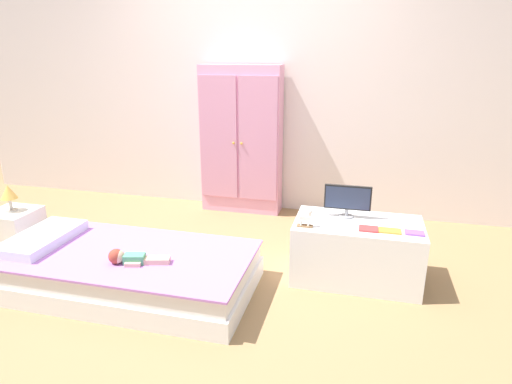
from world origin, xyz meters
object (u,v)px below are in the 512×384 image
doll (128,258)px  nightstand (16,233)px  bed (128,270)px  book_red (368,229)px  tv_stand (356,251)px  rocking_horse_toy (306,218)px  tv_monitor (348,199)px  table_lamp (9,193)px  book_purple (415,233)px  book_orange (390,231)px  wardrobe (241,140)px

doll → nightstand: size_ratio=1.03×
doll → bed: bearing=124.5°
doll → book_red: (1.49, 0.54, 0.13)m
nightstand → tv_stand: bearing=5.9°
rocking_horse_toy → tv_monitor: bearing=44.4°
table_lamp → book_purple: 3.00m
rocking_horse_toy → doll: bearing=-155.7°
book_red → bed: bearing=-165.6°
table_lamp → tv_stand: size_ratio=0.24×
table_lamp → book_red: table_lamp is taller
rocking_horse_toy → book_orange: rocking_horse_toy is taller
doll → book_orange: (1.62, 0.54, 0.13)m
doll → nightstand: bearing=162.7°
nightstand → book_red: (2.70, 0.16, 0.25)m
nightstand → book_purple: bearing=3.1°
nightstand → book_red: book_red is taller
wardrobe → tv_stand: bearing=-44.8°
doll → book_purple: bearing=16.8°
doll → table_lamp: (-1.22, 0.38, 0.22)m
tv_stand → book_purple: book_purple is taller
doll → book_red: book_red is taller
table_lamp → book_orange: bearing=3.2°
doll → wardrobe: wardrobe is taller
bed → rocking_horse_toy: 1.27m
nightstand → table_lamp: size_ratio=1.81×
nightstand → tv_monitor: bearing=8.0°
nightstand → tv_monitor: (2.55, 0.36, 0.38)m
bed → wardrobe: (0.33, 1.69, 0.59)m
nightstand → tv_monitor: size_ratio=1.15×
tv_stand → book_purple: bearing=-17.5°
book_purple → book_red: bearing=-180.0°
rocking_horse_toy → book_purple: size_ratio=1.07×
bed → nightstand: bearing=167.8°
bed → rocking_horse_toy: size_ratio=13.26×
book_purple → tv_stand: bearing=162.5°
doll → wardrobe: (0.24, 1.83, 0.42)m
bed → book_orange: bearing=13.3°
nightstand → table_lamp: 0.33m
book_orange → book_purple: size_ratio=1.19×
table_lamp → book_orange: size_ratio=1.45×
doll → tv_monitor: 1.54m
book_orange → tv_stand: bearing=150.9°
doll → rocking_horse_toy: 1.20m
bed → doll: doll is taller
bed → book_purple: bearing=12.2°
rocking_horse_toy → book_purple: 0.71m
tv_monitor → rocking_horse_toy: (-0.26, -0.25, -0.08)m
table_lamp → rocking_horse_toy: table_lamp is taller
tv_stand → book_red: 0.26m
tv_stand → tv_monitor: tv_monitor is taller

